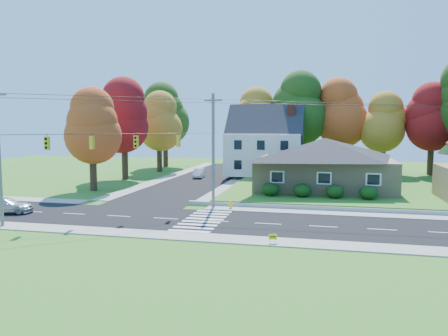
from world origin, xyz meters
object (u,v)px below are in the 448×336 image
object	(u,v)px
ranch_house	(324,163)
white_car	(199,173)
fire_hydrant	(231,205)
silver_sedan	(5,205)

from	to	relation	value
ranch_house	white_car	world-z (taller)	ranch_house
white_car	fire_hydrant	world-z (taller)	white_car
ranch_house	silver_sedan	size ratio (longest dim) A/B	3.28
fire_hydrant	silver_sedan	bearing A→B (deg)	-161.25
silver_sedan	fire_hydrant	xyz separation A→B (m)	(17.80, 6.04, -0.30)
silver_sedan	ranch_house	bearing A→B (deg)	-73.83
silver_sedan	fire_hydrant	world-z (taller)	silver_sedan
ranch_house	fire_hydrant	world-z (taller)	ranch_house
silver_sedan	white_car	size ratio (longest dim) A/B	1.17
fire_hydrant	white_car	bearing A→B (deg)	113.18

